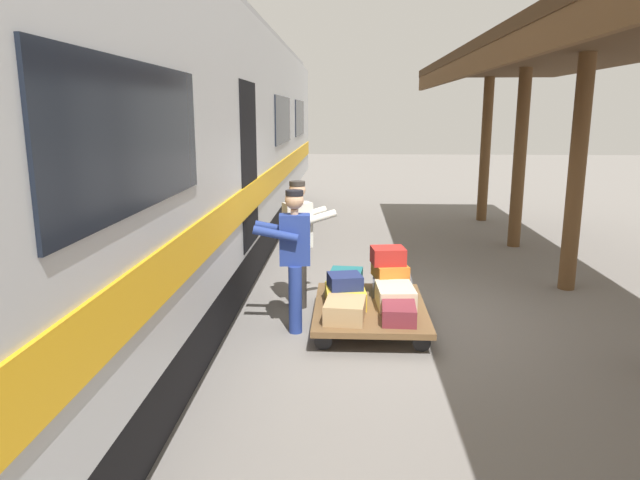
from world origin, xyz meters
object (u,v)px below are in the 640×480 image
(suitcase_cream_canvas, at_px, (395,296))
(train_car, at_px, (129,156))
(suitcase_teal_softside, at_px, (345,282))
(suitcase_navy_fabric, at_px, (345,281))
(suitcase_orange_carryall, at_px, (390,271))
(suitcase_burgundy_valise, at_px, (399,312))
(suitcase_red_plastic, at_px, (388,256))
(porter_by_door, at_px, (299,239))
(suitcase_slate_roller, at_px, (392,285))
(suitcase_tan_vintage, at_px, (345,310))
(suitcase_yellow_case, at_px, (345,296))
(luggage_cart, at_px, (370,308))
(porter_in_overalls, at_px, (293,256))

(suitcase_cream_canvas, bearing_deg, train_car, -5.01)
(suitcase_cream_canvas, height_order, suitcase_teal_softside, suitcase_teal_softside)
(suitcase_navy_fabric, bearing_deg, suitcase_orange_carryall, -137.16)
(suitcase_burgundy_valise, distance_m, suitcase_navy_fabric, 0.82)
(suitcase_red_plastic, distance_m, porter_by_door, 1.21)
(suitcase_cream_canvas, height_order, suitcase_slate_roller, suitcase_cream_canvas)
(suitcase_tan_vintage, xyz_separation_m, suitcase_yellow_case, (0.00, -0.51, -0.00))
(suitcase_orange_carryall, height_order, porter_by_door, porter_by_door)
(suitcase_slate_roller, bearing_deg, train_car, 3.91)
(suitcase_burgundy_valise, bearing_deg, train_car, -13.70)
(suitcase_cream_canvas, bearing_deg, suitcase_orange_carryall, -86.83)
(suitcase_tan_vintage, height_order, suitcase_teal_softside, suitcase_teal_softside)
(train_car, distance_m, suitcase_yellow_case, 3.18)
(suitcase_slate_roller, bearing_deg, suitcase_orange_carryall, -31.44)
(suitcase_tan_vintage, height_order, suitcase_slate_roller, suitcase_tan_vintage)
(suitcase_red_plastic, bearing_deg, suitcase_orange_carryall, 164.31)
(luggage_cart, height_order, suitcase_slate_roller, suitcase_slate_roller)
(suitcase_teal_softside, bearing_deg, suitcase_orange_carryall, -178.22)
(suitcase_burgundy_valise, xyz_separation_m, suitcase_teal_softside, (0.61, -1.03, 0.04))
(luggage_cart, height_order, porter_in_overalls, porter_in_overalls)
(suitcase_cream_canvas, height_order, suitcase_navy_fabric, suitcase_navy_fabric)
(train_car, height_order, suitcase_teal_softside, train_car)
(suitcase_tan_vintage, bearing_deg, suitcase_teal_softside, -90.00)
(suitcase_yellow_case, xyz_separation_m, suitcase_orange_carryall, (-0.58, -0.53, 0.18))
(porter_in_overalls, bearing_deg, suitcase_yellow_case, -166.45)
(train_car, bearing_deg, porter_by_door, -166.92)
(suitcase_cream_canvas, relative_size, suitcase_yellow_case, 1.10)
(train_car, bearing_deg, suitcase_burgundy_valise, 166.30)
(suitcase_teal_softside, height_order, porter_in_overalls, porter_in_overalls)
(suitcase_yellow_case, height_order, suitcase_teal_softside, suitcase_teal_softside)
(suitcase_teal_softside, xyz_separation_m, suitcase_navy_fabric, (0.01, 0.53, 0.17))
(suitcase_tan_vintage, bearing_deg, suitcase_slate_roller, -120.65)
(suitcase_yellow_case, bearing_deg, suitcase_red_plastic, -135.48)
(suitcase_cream_canvas, height_order, suitcase_yellow_case, suitcase_cream_canvas)
(suitcase_yellow_case, relative_size, suitcase_slate_roller, 1.14)
(suitcase_red_plastic, bearing_deg, suitcase_yellow_case, 44.52)
(train_car, relative_size, suitcase_yellow_case, 37.54)
(suitcase_burgundy_valise, xyz_separation_m, porter_by_door, (1.24, -1.28, 0.56))
(suitcase_yellow_case, xyz_separation_m, suitcase_red_plastic, (-0.55, -0.54, 0.38))
(porter_in_overalls, bearing_deg, suitcase_orange_carryall, -150.40)
(suitcase_burgundy_valise, relative_size, porter_in_overalls, 0.33)
(suitcase_yellow_case, height_order, porter_by_door, porter_by_door)
(suitcase_cream_canvas, distance_m, suitcase_yellow_case, 0.61)
(suitcase_teal_softside, relative_size, suitcase_navy_fabric, 1.56)
(suitcase_red_plastic, xyz_separation_m, porter_by_door, (1.18, -0.23, 0.16))
(luggage_cart, bearing_deg, suitcase_tan_vintage, 59.35)
(train_car, height_order, suitcase_cream_canvas, train_car)
(porter_by_door, bearing_deg, suitcase_navy_fabric, 128.58)
(suitcase_navy_fabric, relative_size, porter_by_door, 0.23)
(suitcase_tan_vintage, distance_m, porter_by_door, 1.53)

